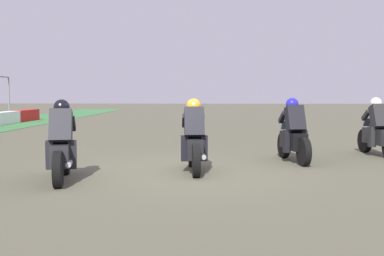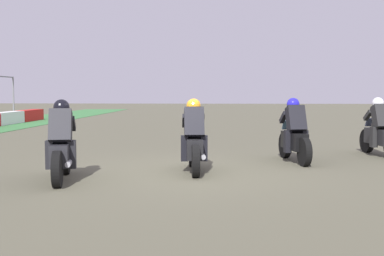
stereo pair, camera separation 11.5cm
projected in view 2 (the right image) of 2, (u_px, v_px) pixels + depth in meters
The scene contains 5 objects.
ground_plane at pixel (188, 172), 9.96m from camera, with size 120.00×120.00×0.00m, color #514F3D.
rider_lane_a at pixel (379, 132), 12.44m from camera, with size 2.04×0.59×1.51m.
rider_lane_b at pixel (294, 136), 11.36m from camera, with size 2.03×0.61×1.51m.
rider_lane_c at pixel (194, 142), 9.97m from camera, with size 2.04×0.57×1.51m.
rider_lane_d at pixel (62, 147), 8.97m from camera, with size 2.02×0.64×1.51m.
Camera 2 is at (-9.84, -0.64, 1.64)m, focal length 45.22 mm.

